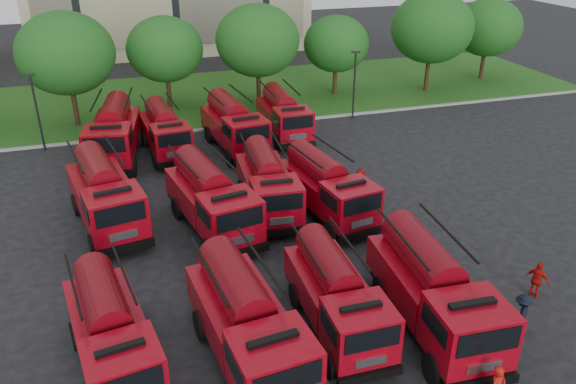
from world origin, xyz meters
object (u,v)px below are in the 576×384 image
fire_truck_1 (247,322)px  firefighter_3 (517,331)px  firefighter_2 (533,296)px  firefighter_5 (359,199)px  fire_truck_6 (268,183)px  fire_truck_10 (234,125)px  fire_truck_5 (211,198)px  fire_truck_7 (326,187)px  firefighter_4 (221,236)px  fire_truck_8 (114,133)px  fire_truck_11 (284,115)px  fire_truck_0 (111,333)px  fire_truck_3 (433,290)px  fire_truck_2 (336,295)px  fire_truck_4 (105,194)px  fire_truck_9 (165,131)px

fire_truck_1 → firefighter_3: (9.96, -1.55, -1.65)m
firefighter_2 → firefighter_5: (-3.23, 10.20, 0.00)m
fire_truck_6 → fire_truck_10: (0.19, 9.01, 0.11)m
fire_truck_5 → fire_truck_6: size_ratio=1.09×
fire_truck_7 → fire_truck_10: fire_truck_10 is taller
fire_truck_10 → firefighter_4: (-3.08, -10.90, -1.67)m
fire_truck_8 → firefighter_3: fire_truck_8 is taller
fire_truck_11 → fire_truck_8: bearing=-175.1°
fire_truck_1 → fire_truck_7: (6.37, 9.19, -0.07)m
firefighter_2 → fire_truck_8: bearing=10.3°
fire_truck_0 → fire_truck_3: 11.41m
fire_truck_10 → fire_truck_0: bearing=-120.6°
firefighter_4 → firefighter_5: (8.00, 1.64, 0.00)m
fire_truck_2 → firefighter_5: fire_truck_2 is taller
fire_truck_4 → fire_truck_10: bearing=33.9°
fire_truck_1 → fire_truck_3: 6.94m
fire_truck_3 → fire_truck_5: fire_truck_5 is taller
fire_truck_6 → fire_truck_10: bearing=92.9°
fire_truck_9 → fire_truck_11: 8.23m
firefighter_3 → firefighter_5: 11.87m
fire_truck_5 → fire_truck_10: 10.61m
fire_truck_4 → fire_truck_10: 11.56m
fire_truck_0 → fire_truck_5: (4.91, 8.42, 0.18)m
fire_truck_2 → fire_truck_6: bearing=90.2°
firefighter_2 → firefighter_4: (-11.23, 8.55, 0.00)m
firefighter_3 → firefighter_5: size_ratio=0.91×
fire_truck_3 → fire_truck_9: 21.79m
firefighter_4 → firefighter_5: bearing=-149.1°
fire_truck_2 → fire_truck_8: size_ratio=0.81×
fire_truck_3 → fire_truck_4: size_ratio=0.95×
fire_truck_11 → firefighter_2: size_ratio=4.23×
fire_truck_5 → fire_truck_6: bearing=8.3°
fire_truck_4 → fire_truck_11: bearing=27.4°
fire_truck_3 → fire_truck_4: 16.27m
fire_truck_3 → fire_truck_8: fire_truck_8 is taller
fire_truck_2 → fire_truck_9: bearing=102.7°
fire_truck_4 → fire_truck_11: 15.29m
fire_truck_0 → firefighter_4: fire_truck_0 is taller
fire_truck_0 → fire_truck_3: (11.34, -1.31, 0.17)m
fire_truck_7 → fire_truck_8: fire_truck_8 is taller
fire_truck_4 → firefighter_2: 19.98m
fire_truck_11 → firefighter_2: bearing=-77.4°
fire_truck_0 → fire_truck_5: 9.75m
fire_truck_5 → firefighter_5: 8.45m
fire_truck_1 → firefighter_2: bearing=-5.8°
fire_truck_10 → firefighter_4: size_ratio=3.82×
fire_truck_2 → fire_truck_6: size_ratio=0.93×
fire_truck_0 → fire_truck_6: size_ratio=0.97×
firefighter_3 → fire_truck_5: bearing=-88.2°
fire_truck_11 → firefighter_4: size_ratio=3.48×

